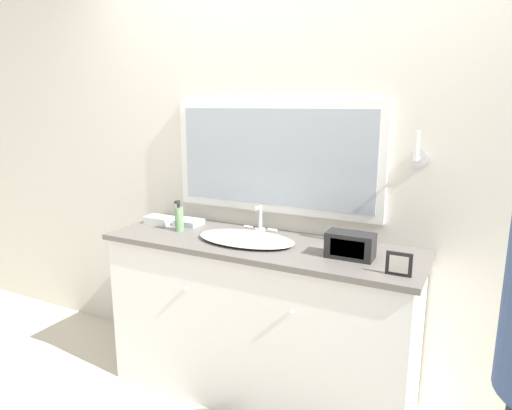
# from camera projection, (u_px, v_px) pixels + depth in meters

# --- Properties ---
(wall_back) EXTENTS (8.00, 0.18, 2.55)m
(wall_back) POSITION_uv_depth(u_px,v_px,m) (283.00, 165.00, 2.61)
(wall_back) COLOR silver
(wall_back) RESTS_ON ground_plane
(vanity_counter) EXTENTS (1.71, 0.56, 0.90)m
(vanity_counter) POSITION_uv_depth(u_px,v_px,m) (259.00, 320.00, 2.52)
(vanity_counter) COLOR white
(vanity_counter) RESTS_ON ground_plane
(sink_basin) EXTENTS (0.55, 0.36, 0.17)m
(sink_basin) POSITION_uv_depth(u_px,v_px,m) (246.00, 238.00, 2.43)
(sink_basin) COLOR white
(sink_basin) RESTS_ON vanity_counter
(soap_bottle) EXTENTS (0.05, 0.05, 0.18)m
(soap_bottle) POSITION_uv_depth(u_px,v_px,m) (179.00, 218.00, 2.62)
(soap_bottle) COLOR #709966
(soap_bottle) RESTS_ON vanity_counter
(appliance_box) EXTENTS (0.23, 0.12, 0.12)m
(appliance_box) POSITION_uv_depth(u_px,v_px,m) (350.00, 245.00, 2.17)
(appliance_box) COLOR black
(appliance_box) RESTS_ON vanity_counter
(picture_frame) EXTENTS (0.11, 0.01, 0.10)m
(picture_frame) POSITION_uv_depth(u_px,v_px,m) (399.00, 264.00, 1.94)
(picture_frame) COLOR black
(picture_frame) RESTS_ON vanity_counter
(hand_towel_near_sink) EXTENTS (0.16, 0.10, 0.05)m
(hand_towel_near_sink) POSITION_uv_depth(u_px,v_px,m) (159.00, 220.00, 2.79)
(hand_towel_near_sink) COLOR white
(hand_towel_near_sink) RESTS_ON vanity_counter
(hand_towel_far_corner) EXTENTS (0.15, 0.13, 0.03)m
(hand_towel_far_corner) POSITION_uv_depth(u_px,v_px,m) (189.00, 222.00, 2.77)
(hand_towel_far_corner) COLOR #A8B7C6
(hand_towel_far_corner) RESTS_ON vanity_counter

